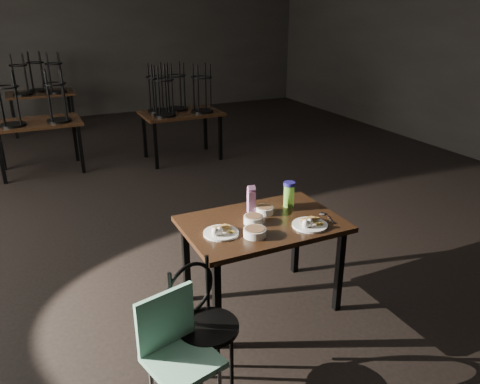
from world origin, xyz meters
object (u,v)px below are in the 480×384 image
water_bottle (289,194)px  bentwood_chair (201,316)px  main_table (262,231)px  juice_carton (251,200)px  school_chair (177,348)px

water_bottle → bentwood_chair: water_bottle is taller
main_table → juice_carton: (-0.00, 0.19, 0.19)m
main_table → bentwood_chair: bearing=-142.4°
main_table → school_chair: (-0.95, -0.77, -0.19)m
juice_carton → main_table: bearing=-89.8°
water_bottle → school_chair: 1.64m
bentwood_chair → juice_carton: bearing=26.7°
school_chair → water_bottle: bearing=21.6°
juice_carton → bentwood_chair: bearing=-134.1°
water_bottle → main_table: bearing=-153.0°
main_table → school_chair: school_chair is taller
main_table → school_chair: bearing=-141.2°
main_table → juice_carton: 0.27m
water_bottle → bentwood_chair: bearing=-145.5°
main_table → juice_carton: bearing=90.2°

